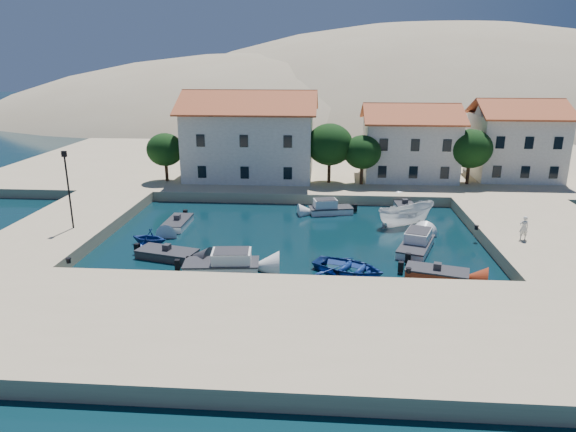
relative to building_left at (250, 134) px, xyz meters
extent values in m
plane|color=black|center=(6.00, -28.00, -5.94)|extent=(400.00, 400.00, 0.00)
cube|color=tan|center=(6.00, -34.00, -5.44)|extent=(52.00, 12.00, 1.00)
cube|color=tan|center=(26.50, -18.00, -5.44)|extent=(11.00, 20.00, 1.00)
cube|color=tan|center=(-13.00, -18.00, -5.44)|extent=(8.00, 20.00, 1.00)
cube|color=tan|center=(8.00, 10.00, -5.44)|extent=(80.00, 36.00, 1.00)
ellipsoid|color=#9C896A|center=(-4.00, 82.00, -25.94)|extent=(198.00, 126.00, 72.00)
ellipsoid|color=#9C896A|center=(41.00, 102.00, -30.94)|extent=(220.00, 176.00, 99.00)
cube|color=beige|center=(0.00, 0.00, -1.19)|extent=(14.00, 9.00, 7.50)
pyramid|color=#AC4D27|center=(0.00, 0.00, 3.66)|extent=(14.70, 9.45, 2.20)
cube|color=beige|center=(18.00, 1.00, -1.69)|extent=(10.00, 8.00, 6.50)
pyramid|color=#AC4D27|center=(18.00, 1.00, 2.46)|extent=(10.50, 8.40, 1.80)
cube|color=beige|center=(30.00, 2.00, -1.44)|extent=(9.00, 8.00, 7.00)
pyramid|color=#AC4D27|center=(30.00, 2.00, 2.96)|extent=(9.45, 8.40, 1.80)
cylinder|color=#382314|center=(-9.00, -3.00, -3.69)|extent=(0.36, 0.36, 2.50)
ellipsoid|color=black|center=(-9.00, -3.00, -1.44)|extent=(4.00, 4.00, 3.60)
cylinder|color=#382314|center=(9.00, -2.50, -3.44)|extent=(0.36, 0.36, 3.00)
ellipsoid|color=black|center=(9.00, -2.50, -0.74)|extent=(5.00, 5.00, 4.50)
cylinder|color=#382314|center=(12.50, -3.00, -3.69)|extent=(0.36, 0.36, 2.50)
ellipsoid|color=black|center=(12.50, -3.00, -1.44)|extent=(4.00, 4.00, 3.60)
cylinder|color=#382314|center=(24.00, -2.00, -3.56)|extent=(0.36, 0.36, 2.75)
ellipsoid|color=black|center=(24.00, -2.00, -1.09)|extent=(4.60, 4.60, 4.14)
cylinder|color=black|center=(-11.50, -20.00, -1.94)|extent=(0.14, 0.14, 6.00)
cube|color=black|center=(-11.50, -20.00, 1.06)|extent=(0.35, 0.25, 0.45)
cylinder|color=black|center=(-8.30, -27.20, -4.79)|extent=(0.36, 0.36, 0.30)
cylinder|color=black|center=(14.00, -27.20, -4.79)|extent=(0.36, 0.36, 0.30)
cylinder|color=black|center=(20.70, -18.00, -4.79)|extent=(0.36, 0.36, 0.30)
cube|color=#2E2D31|center=(-2.84, -23.34, -5.69)|extent=(4.63, 2.94, 0.90)
cube|color=#2E2D31|center=(-2.84, -23.34, -5.36)|extent=(4.74, 3.00, 0.10)
cube|color=#2E2D31|center=(-2.84, -23.34, -5.14)|extent=(0.61, 0.61, 0.50)
cube|color=white|center=(1.59, -25.34, -5.69)|extent=(5.21, 2.63, 0.90)
cube|color=#2E2D31|center=(1.59, -25.34, -5.36)|extent=(5.33, 2.68, 0.10)
cube|color=white|center=(1.59, -25.34, -4.99)|extent=(2.83, 2.08, 0.90)
imported|color=navy|center=(10.33, -25.07, -5.94)|extent=(6.05, 5.36, 1.04)
cube|color=#963015|center=(16.16, -25.54, -5.69)|extent=(4.31, 2.81, 0.90)
cube|color=#2E2D31|center=(16.16, -25.54, -5.36)|extent=(4.41, 2.87, 0.10)
cube|color=#2E2D31|center=(16.16, -25.54, -5.14)|extent=(0.62, 0.62, 0.50)
cube|color=white|center=(15.61, -20.46, -5.69)|extent=(3.56, 5.30, 0.90)
cube|color=#2E2D31|center=(15.61, -20.46, -5.36)|extent=(3.64, 5.43, 0.10)
cube|color=white|center=(15.61, -20.46, -4.99)|extent=(2.49, 3.03, 0.90)
imported|color=white|center=(15.72, -14.20, -5.94)|extent=(5.90, 4.35, 2.14)
cube|color=white|center=(16.35, -9.23, -5.69)|extent=(1.96, 3.76, 0.90)
cube|color=#2E2D31|center=(16.35, -9.23, -5.36)|extent=(2.00, 3.85, 0.10)
cube|color=#2E2D31|center=(16.35, -9.23, -5.14)|extent=(0.53, 0.53, 0.50)
imported|color=navy|center=(-5.04, -20.82, -5.94)|extent=(3.43, 3.13, 1.54)
cube|color=white|center=(-4.16, -15.97, -5.69)|extent=(1.84, 4.01, 0.90)
cube|color=#2E2D31|center=(-4.16, -15.97, -5.36)|extent=(1.88, 4.10, 0.10)
cube|color=#2E2D31|center=(-4.16, -15.97, -5.14)|extent=(0.51, 0.51, 0.50)
cube|color=white|center=(9.20, -11.04, -5.69)|extent=(4.20, 2.52, 0.90)
cube|color=#2E2D31|center=(9.20, -11.04, -5.36)|extent=(4.30, 2.58, 0.10)
cube|color=white|center=(9.20, -11.04, -4.99)|extent=(2.35, 1.85, 0.90)
imported|color=white|center=(23.48, -20.17, -4.02)|extent=(0.68, 0.45, 1.83)
camera|label=1|loc=(8.61, -57.73, 8.00)|focal=32.00mm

